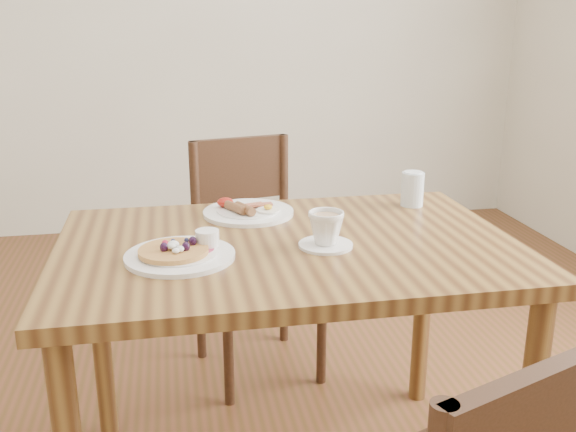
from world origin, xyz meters
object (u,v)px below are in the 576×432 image
(pancake_plate, at_px, (181,252))
(breakfast_plate, at_px, (247,211))
(dining_table, at_px, (288,276))
(water_glass, at_px, (412,189))
(teacup_saucer, at_px, (326,230))
(chair_far, at_px, (253,245))

(pancake_plate, height_order, breakfast_plate, pancake_plate)
(dining_table, distance_m, water_glass, 0.54)
(teacup_saucer, height_order, water_glass, water_glass)
(chair_far, height_order, teacup_saucer, chair_far)
(chair_far, height_order, breakfast_plate, chair_far)
(pancake_plate, distance_m, breakfast_plate, 0.39)
(dining_table, height_order, breakfast_plate, breakfast_plate)
(breakfast_plate, bearing_deg, teacup_saucer, -62.57)
(pancake_plate, distance_m, teacup_saucer, 0.37)
(dining_table, distance_m, pancake_plate, 0.31)
(teacup_saucer, bearing_deg, breakfast_plate, 117.43)
(breakfast_plate, bearing_deg, dining_table, -73.73)
(teacup_saucer, bearing_deg, chair_far, 97.09)
(dining_table, bearing_deg, water_glass, 30.37)
(chair_far, bearing_deg, pancake_plate, 57.83)
(chair_far, bearing_deg, dining_table, 78.06)
(water_glass, bearing_deg, chair_far, 136.11)
(pancake_plate, bearing_deg, teacup_saucer, 2.18)
(dining_table, xyz_separation_m, teacup_saucer, (0.09, -0.06, 0.14))
(breakfast_plate, distance_m, water_glass, 0.52)
(pancake_plate, bearing_deg, water_glass, 24.54)
(chair_far, bearing_deg, water_glass, 123.75)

